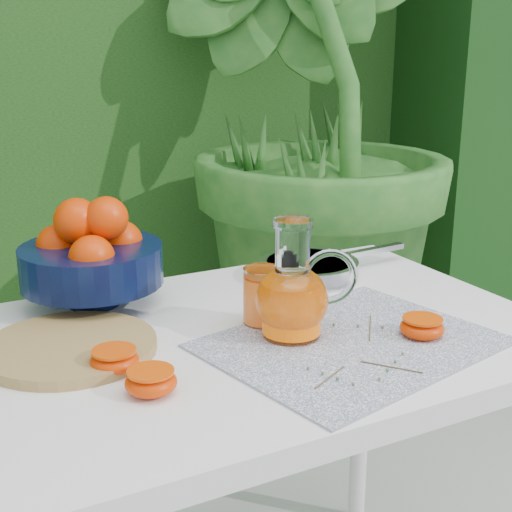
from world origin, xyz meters
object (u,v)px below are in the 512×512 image
cutting_board (70,347)px  saute_pan (311,268)px  fruit_bowl (91,256)px  juice_pitcher (293,296)px  white_table (261,372)px

cutting_board → saute_pan: size_ratio=0.75×
cutting_board → fruit_bowl: 0.24m
cutting_board → fruit_bowl: size_ratio=0.87×
cutting_board → juice_pitcher: (0.35, -0.11, 0.07)m
cutting_board → saute_pan: (0.55, 0.14, 0.01)m
cutting_board → saute_pan: saute_pan is taller
fruit_bowl → juice_pitcher: (0.26, -0.32, -0.02)m
fruit_bowl → juice_pitcher: 0.41m
white_table → fruit_bowl: fruit_bowl is taller
fruit_bowl → saute_pan: size_ratio=0.86×
cutting_board → saute_pan: bearing=14.8°
white_table → juice_pitcher: (0.03, -0.05, 0.16)m
white_table → fruit_bowl: size_ratio=3.11×
white_table → saute_pan: 0.32m
saute_pan → fruit_bowl: bearing=172.8°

